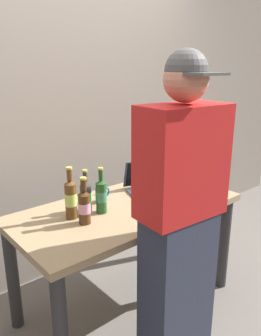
% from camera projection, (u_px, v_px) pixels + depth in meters
% --- Properties ---
extents(ground_plane, '(8.00, 8.00, 0.00)m').
position_uv_depth(ground_plane, '(128.00, 303.00, 2.43)').
color(ground_plane, slate).
rests_on(ground_plane, ground).
extents(desk, '(1.49, 0.73, 0.76)m').
position_uv_depth(desk, '(127.00, 222.00, 2.25)').
color(desk, '#9E8460').
rests_on(desk, ground).
extents(laptop, '(0.44, 0.41, 0.22)m').
position_uv_depth(laptop, '(152.00, 185.00, 2.44)').
color(laptop, '#383D4C').
rests_on(laptop, desk).
extents(beer_bottle_dark, '(0.07, 0.07, 0.28)m').
position_uv_depth(beer_bottle_dark, '(84.00, 206.00, 1.94)').
color(beer_bottle_dark, '#472B14').
rests_on(beer_bottle_dark, desk).
extents(beer_bottle_brown, '(0.07, 0.07, 0.29)m').
position_uv_depth(beer_bottle_brown, '(101.00, 195.00, 2.08)').
color(beer_bottle_brown, '#1E5123').
rests_on(beer_bottle_brown, desk).
extents(beer_bottle_green, '(0.07, 0.07, 0.27)m').
position_uv_depth(beer_bottle_green, '(86.00, 196.00, 2.11)').
color(beer_bottle_green, '#333333').
rests_on(beer_bottle_green, desk).
extents(beer_bottle_amber, '(0.07, 0.07, 0.32)m').
position_uv_depth(beer_bottle_amber, '(71.00, 198.00, 2.00)').
color(beer_bottle_amber, brown).
rests_on(beer_bottle_amber, desk).
extents(person_figure, '(0.45, 0.32, 1.71)m').
position_uv_depth(person_figure, '(179.00, 223.00, 1.73)').
color(person_figure, '#2D3347').
rests_on(person_figure, ground).
extents(coffee_mug, '(0.11, 0.07, 0.11)m').
position_uv_depth(coffee_mug, '(101.00, 194.00, 2.26)').
color(coffee_mug, '#19598C').
rests_on(coffee_mug, desk).
extents(back_wall, '(6.00, 0.10, 2.60)m').
position_uv_depth(back_wall, '(65.00, 110.00, 2.59)').
color(back_wall, gray).
rests_on(back_wall, ground).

